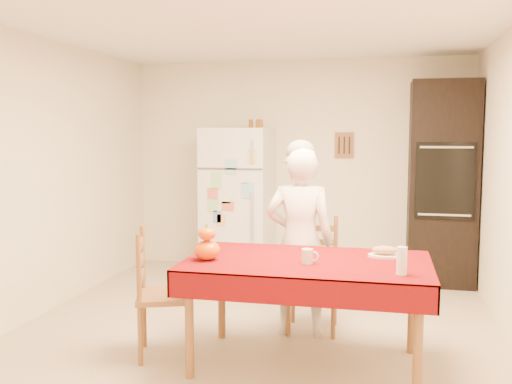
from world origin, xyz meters
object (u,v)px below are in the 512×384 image
(dining_table, at_px, (307,270))
(seated_woman, at_px, (300,242))
(wine_glass, at_px, (402,261))
(oven_cabinet, at_px, (442,183))
(bread_plate, at_px, (385,256))
(coffee_mug, at_px, (307,256))
(chair_left, at_px, (156,289))
(chair_far, at_px, (313,269))
(refrigerator, at_px, (238,201))
(pumpkin_lower, at_px, (207,250))

(dining_table, bearing_deg, seated_woman, 103.01)
(seated_woman, relative_size, wine_glass, 8.73)
(oven_cabinet, relative_size, bread_plate, 9.17)
(coffee_mug, bearing_deg, dining_table, 97.44)
(dining_table, distance_m, chair_left, 1.13)
(dining_table, xyz_separation_m, coffee_mug, (0.01, -0.11, 0.12))
(coffee_mug, bearing_deg, wine_glass, -15.28)
(coffee_mug, xyz_separation_m, bread_plate, (0.52, 0.32, -0.04))
(chair_far, relative_size, bread_plate, 3.96)
(refrigerator, bearing_deg, oven_cabinet, 1.18)
(chair_far, distance_m, chair_left, 1.36)
(refrigerator, relative_size, chair_far, 1.79)
(oven_cabinet, distance_m, dining_table, 2.81)
(pumpkin_lower, relative_size, wine_glass, 1.05)
(coffee_mug, bearing_deg, pumpkin_lower, -176.33)
(dining_table, bearing_deg, refrigerator, 114.74)
(wine_glass, height_order, bread_plate, wine_glass)
(refrigerator, distance_m, wine_glass, 3.29)
(refrigerator, distance_m, chair_left, 2.59)
(oven_cabinet, distance_m, wine_glass, 2.87)
(dining_table, distance_m, seated_woman, 0.64)
(dining_table, relative_size, pumpkin_lower, 9.22)
(dining_table, distance_m, pumpkin_lower, 0.72)
(seated_woman, height_order, coffee_mug, seated_woman)
(oven_cabinet, bearing_deg, dining_table, -113.97)
(chair_left, distance_m, seated_woman, 1.21)
(pumpkin_lower, height_order, bread_plate, pumpkin_lower)
(oven_cabinet, distance_m, coffee_mug, 2.89)
(dining_table, height_order, coffee_mug, coffee_mug)
(coffee_mug, xyz_separation_m, pumpkin_lower, (-0.70, -0.04, 0.02))
(oven_cabinet, height_order, dining_table, oven_cabinet)
(chair_left, xyz_separation_m, bread_plate, (1.64, 0.29, 0.26))
(oven_cabinet, xyz_separation_m, pumpkin_lower, (-1.82, -2.69, -0.27))
(pumpkin_lower, bearing_deg, seated_woman, 54.67)
(oven_cabinet, bearing_deg, wine_glass, -100.00)
(chair_far, bearing_deg, oven_cabinet, 53.61)
(coffee_mug, distance_m, wine_glass, 0.64)
(chair_far, distance_m, bread_plate, 0.85)
(chair_far, distance_m, pumpkin_lower, 1.17)
(dining_table, relative_size, chair_left, 1.79)
(dining_table, height_order, pumpkin_lower, pumpkin_lower)
(chair_far, xyz_separation_m, chair_left, (-1.06, -0.85, 0.00))
(dining_table, height_order, chair_far, chair_far)
(refrigerator, xyz_separation_m, pumpkin_lower, (0.46, -2.65, -0.02))
(seated_woman, bearing_deg, dining_table, 99.23)
(chair_far, bearing_deg, pumpkin_lower, -127.22)
(seated_woman, distance_m, bread_plate, 0.78)
(dining_table, distance_m, bread_plate, 0.58)
(dining_table, relative_size, seated_woman, 1.11)
(chair_left, bearing_deg, pumpkin_lower, -119.95)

